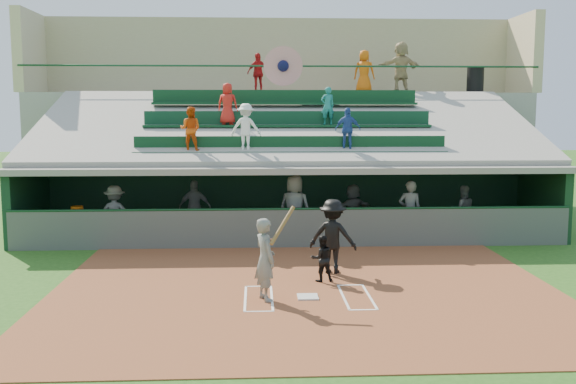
{
  "coord_description": "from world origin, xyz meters",
  "views": [
    {
      "loc": [
        -1.06,
        -12.95,
        3.88
      ],
      "look_at": [
        -0.24,
        3.5,
        1.8
      ],
      "focal_mm": 40.0,
      "sensor_mm": 36.0,
      "label": 1
    }
  ],
  "objects_px": {
    "batter_at_plate": "(265,259)",
    "white_table": "(77,230)",
    "water_cooler": "(77,212)",
    "catcher": "(322,258)",
    "home_plate": "(308,297)",
    "trash_bin": "(475,80)"
  },
  "relations": [
    {
      "from": "catcher",
      "to": "water_cooler",
      "type": "bearing_deg",
      "value": -45.04
    },
    {
      "from": "water_cooler",
      "to": "trash_bin",
      "type": "xyz_separation_m",
      "value": [
        14.02,
        6.43,
        4.18
      ]
    },
    {
      "from": "white_table",
      "to": "batter_at_plate",
      "type": "bearing_deg",
      "value": -67.08
    },
    {
      "from": "catcher",
      "to": "white_table",
      "type": "distance_m",
      "value": 8.3
    },
    {
      "from": "home_plate",
      "to": "trash_bin",
      "type": "distance_m",
      "value": 15.48
    },
    {
      "from": "white_table",
      "to": "water_cooler",
      "type": "relative_size",
      "value": 2.21
    },
    {
      "from": "water_cooler",
      "to": "trash_bin",
      "type": "distance_m",
      "value": 15.98
    },
    {
      "from": "catcher",
      "to": "home_plate",
      "type": "bearing_deg",
      "value": 61.69
    },
    {
      "from": "batter_at_plate",
      "to": "home_plate",
      "type": "bearing_deg",
      "value": 7.73
    },
    {
      "from": "water_cooler",
      "to": "home_plate",
      "type": "bearing_deg",
      "value": -43.51
    },
    {
      "from": "water_cooler",
      "to": "white_table",
      "type": "bearing_deg",
      "value": -163.47
    },
    {
      "from": "white_table",
      "to": "catcher",
      "type": "bearing_deg",
      "value": -53.82
    },
    {
      "from": "batter_at_plate",
      "to": "white_table",
      "type": "distance_m",
      "value": 8.26
    },
    {
      "from": "home_plate",
      "to": "catcher",
      "type": "distance_m",
      "value": 1.44
    },
    {
      "from": "catcher",
      "to": "white_table",
      "type": "relative_size",
      "value": 1.33
    },
    {
      "from": "home_plate",
      "to": "catcher",
      "type": "relative_size",
      "value": 0.41
    },
    {
      "from": "home_plate",
      "to": "batter_at_plate",
      "type": "xyz_separation_m",
      "value": [
        -0.88,
        -0.12,
        0.85
      ]
    },
    {
      "from": "home_plate",
      "to": "white_table",
      "type": "distance_m",
      "value": 8.78
    },
    {
      "from": "catcher",
      "to": "white_table",
      "type": "bearing_deg",
      "value": -44.85
    },
    {
      "from": "home_plate",
      "to": "white_table",
      "type": "xyz_separation_m",
      "value": [
        -6.38,
        6.02,
        0.35
      ]
    },
    {
      "from": "home_plate",
      "to": "batter_at_plate",
      "type": "distance_m",
      "value": 1.23
    },
    {
      "from": "home_plate",
      "to": "trash_bin",
      "type": "relative_size",
      "value": 0.43
    }
  ]
}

